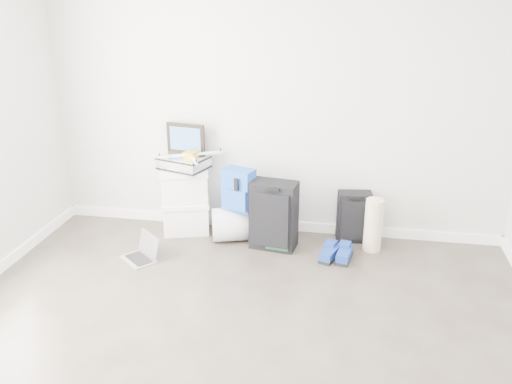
% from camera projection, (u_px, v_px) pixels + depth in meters
% --- Properties ---
extents(room_envelope, '(4.52, 5.02, 2.71)m').
position_uv_depth(room_envelope, '(208.00, 121.00, 2.74)').
color(room_envelope, beige).
rests_on(room_envelope, ground).
extents(boxes_stack, '(0.56, 0.49, 0.67)m').
position_uv_depth(boxes_stack, '(186.00, 200.00, 5.48)').
color(boxes_stack, silver).
rests_on(boxes_stack, ground).
extents(briefcase, '(0.52, 0.45, 0.13)m').
position_uv_depth(briefcase, '(184.00, 162.00, 5.34)').
color(briefcase, '#B2B2B7').
rests_on(briefcase, boxes_stack).
extents(painting, '(0.40, 0.10, 0.30)m').
position_uv_depth(painting, '(186.00, 139.00, 5.36)').
color(painting, black).
rests_on(painting, briefcase).
extents(drone, '(0.57, 0.57, 0.06)m').
position_uv_depth(drone, '(191.00, 155.00, 5.28)').
color(drone, gold).
rests_on(drone, briefcase).
extents(duffel_bag, '(0.61, 0.47, 0.33)m').
position_uv_depth(duffel_bag, '(240.00, 224.00, 5.34)').
color(duffel_bag, gray).
rests_on(duffel_bag, ground).
extents(blue_backpack, '(0.34, 0.29, 0.41)m').
position_uv_depth(blue_backpack, '(239.00, 191.00, 5.19)').
color(blue_backpack, '#1A44AC').
rests_on(blue_backpack, duffel_bag).
extents(large_suitcase, '(0.46, 0.33, 0.66)m').
position_uv_depth(large_suitcase, '(274.00, 215.00, 5.12)').
color(large_suitcase, black).
rests_on(large_suitcase, ground).
extents(green_backpack, '(0.32, 0.25, 0.41)m').
position_uv_depth(green_backpack, '(279.00, 229.00, 5.14)').
color(green_backpack, '#143919').
rests_on(green_backpack, ground).
extents(carry_on, '(0.34, 0.24, 0.50)m').
position_uv_depth(carry_on, '(354.00, 217.00, 5.29)').
color(carry_on, black).
rests_on(carry_on, ground).
extents(shoes, '(0.32, 0.32, 0.10)m').
position_uv_depth(shoes, '(337.00, 254.00, 4.99)').
color(shoes, black).
rests_on(shoes, ground).
extents(rolled_rug, '(0.17, 0.17, 0.52)m').
position_uv_depth(rolled_rug, '(373.00, 225.00, 5.09)').
color(rolled_rug, tan).
rests_on(rolled_rug, ground).
extents(laptop, '(0.40, 0.39, 0.23)m').
position_uv_depth(laptop, '(143.00, 253.00, 4.99)').
color(laptop, silver).
rests_on(laptop, ground).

